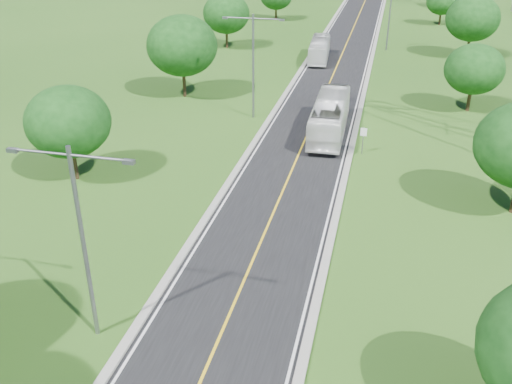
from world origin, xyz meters
TOP-DOWN VIEW (x-y plane):
  - ground at (0.00, 60.00)m, footprint 260.00×260.00m
  - road at (0.00, 66.00)m, footprint 8.00×150.00m
  - curb_left at (-4.25, 66.00)m, footprint 0.50×150.00m
  - curb_right at (4.25, 66.00)m, footprint 0.50×150.00m
  - speed_limit_sign at (5.20, 37.98)m, footprint 0.55×0.09m
  - streetlight_near_left at (-6.00, 12.00)m, footprint 5.90×0.25m
  - streetlight_mid_left at (-6.00, 45.00)m, footprint 5.90×0.25m
  - streetlight_far_right at (6.00, 78.00)m, footprint 5.90×0.25m
  - tree_lb at (-16.00, 28.00)m, footprint 6.30×6.30m
  - tree_lc at (-15.00, 50.00)m, footprint 7.56×7.56m
  - tree_ld at (-17.00, 74.00)m, footprint 6.72×6.72m
  - tree_rc at (15.00, 52.00)m, footprint 5.88×5.88m
  - tree_rd at (17.00, 76.00)m, footprint 7.14×7.14m
  - tree_re at (14.50, 100.00)m, footprint 5.46×5.46m
  - bus_outbound at (1.90, 42.01)m, footprint 3.07×12.09m
  - bus_inbound at (-2.74, 69.70)m, footprint 3.09×10.31m

SIDE VIEW (x-z plane):
  - ground at x=0.00m, z-range 0.00..0.00m
  - road at x=0.00m, z-range 0.00..0.06m
  - curb_left at x=-4.25m, z-range 0.00..0.22m
  - curb_right at x=4.25m, z-range 0.00..0.22m
  - bus_inbound at x=-2.74m, z-range 0.06..2.89m
  - speed_limit_sign at x=5.20m, z-range 0.40..2.80m
  - bus_outbound at x=1.90m, z-range 0.06..3.41m
  - tree_re at x=14.50m, z-range 0.85..7.20m
  - tree_rc at x=15.00m, z-range 0.91..7.75m
  - tree_lb at x=-16.00m, z-range 0.98..8.31m
  - tree_ld at x=-17.00m, z-range 1.05..8.86m
  - tree_rd at x=17.00m, z-range 1.11..9.42m
  - tree_lc at x=-15.00m, z-range 1.18..9.97m
  - streetlight_near_left at x=-6.00m, z-range 0.94..10.94m
  - streetlight_mid_left at x=-6.00m, z-range 0.94..10.94m
  - streetlight_far_right at x=6.00m, z-range 0.94..10.94m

